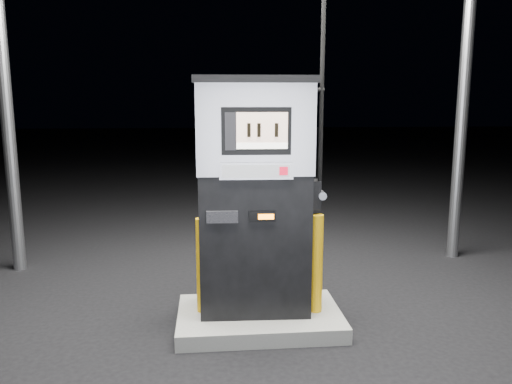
{
  "coord_description": "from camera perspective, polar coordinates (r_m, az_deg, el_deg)",
  "views": [
    {
      "loc": [
        -0.47,
        -4.62,
        2.18
      ],
      "look_at": [
        -0.03,
        0.0,
        1.35
      ],
      "focal_mm": 35.0,
      "sensor_mm": 36.0,
      "label": 1
    }
  ],
  "objects": [
    {
      "name": "ground",
      "position": [
        5.13,
        0.39,
        -14.97
      ],
      "size": [
        80.0,
        80.0,
        0.0
      ],
      "primitive_type": "plane",
      "color": "black",
      "rests_on": "ground"
    },
    {
      "name": "pump_island",
      "position": [
        5.1,
        0.39,
        -14.2
      ],
      "size": [
        1.6,
        1.0,
        0.15
      ],
      "primitive_type": "cube",
      "color": "slate",
      "rests_on": "ground"
    },
    {
      "name": "fuel_dispenser",
      "position": [
        4.8,
        -0.11,
        -0.23
      ],
      "size": [
        1.25,
        0.72,
        4.7
      ],
      "rotation": [
        0.0,
        0.0,
        -0.04
      ],
      "color": "black",
      "rests_on": "pump_island"
    },
    {
      "name": "bollard_left",
      "position": [
        4.93,
        -6.11,
        -8.33
      ],
      "size": [
        0.16,
        0.16,
        0.94
      ],
      "primitive_type": "cylinder",
      "rotation": [
        0.0,
        0.0,
        0.4
      ],
      "color": "#EEAC0D",
      "rests_on": "pump_island"
    },
    {
      "name": "bollard_right",
      "position": [
        4.94,
        6.88,
        -8.11
      ],
      "size": [
        0.16,
        0.16,
        0.97
      ],
      "primitive_type": "cylinder",
      "rotation": [
        0.0,
        0.0,
        0.22
      ],
      "color": "#EEAC0D",
      "rests_on": "pump_island"
    }
  ]
}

